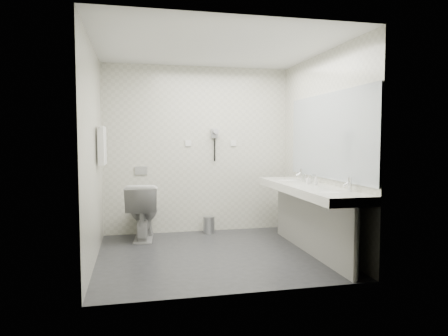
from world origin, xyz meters
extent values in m
plane|color=#242528|center=(0.00, 0.00, 0.00)|extent=(2.80, 2.80, 0.00)
plane|color=silver|center=(0.00, 0.00, 2.50)|extent=(2.80, 2.80, 0.00)
plane|color=beige|center=(0.00, 1.30, 1.25)|extent=(2.80, 0.00, 2.80)
plane|color=beige|center=(0.00, -1.30, 1.25)|extent=(2.80, 0.00, 2.80)
plane|color=beige|center=(-1.40, 0.00, 1.25)|extent=(0.00, 2.60, 2.60)
plane|color=beige|center=(1.40, 0.00, 1.25)|extent=(0.00, 2.60, 2.60)
cube|color=silver|center=(1.12, -0.20, 0.80)|extent=(0.55, 2.20, 0.10)
cube|color=gray|center=(1.15, -0.20, 0.38)|extent=(0.03, 2.15, 0.75)
cylinder|color=silver|center=(1.18, -1.24, 0.38)|extent=(0.06, 0.06, 0.75)
cylinder|color=silver|center=(1.18, 0.84, 0.38)|extent=(0.06, 0.06, 0.75)
cube|color=#B2BCC6|center=(1.39, -0.20, 1.45)|extent=(0.02, 2.20, 1.05)
ellipsoid|color=silver|center=(1.12, -0.85, 0.83)|extent=(0.40, 0.31, 0.05)
ellipsoid|color=silver|center=(1.12, 0.45, 0.83)|extent=(0.40, 0.31, 0.05)
cylinder|color=silver|center=(1.32, -0.85, 0.92)|extent=(0.04, 0.04, 0.15)
cylinder|color=silver|center=(1.32, 0.45, 0.92)|extent=(0.04, 0.04, 0.15)
imported|color=silver|center=(1.18, -0.10, 0.90)|extent=(0.05, 0.05, 0.11)
imported|color=silver|center=(1.22, -0.22, 0.91)|extent=(0.05, 0.05, 0.12)
cylinder|color=silver|center=(1.29, -0.01, 0.91)|extent=(0.08, 0.08, 0.11)
cylinder|color=silver|center=(1.25, 0.21, 0.90)|extent=(0.06, 0.06, 0.10)
imported|color=silver|center=(-0.84, 0.99, 0.40)|extent=(0.52, 0.82, 0.79)
cube|color=#B2B5BA|center=(-0.85, 1.29, 0.95)|extent=(0.18, 0.02, 0.12)
cylinder|color=#B2B5BA|center=(0.13, 1.12, 0.12)|extent=(0.18, 0.18, 0.24)
cylinder|color=#B2B5BA|center=(0.13, 1.12, 0.25)|extent=(0.17, 0.17, 0.02)
cylinder|color=silver|center=(-1.35, 0.55, 1.55)|extent=(0.02, 0.62, 0.02)
cube|color=silver|center=(-1.34, 0.41, 1.33)|extent=(0.07, 0.24, 0.48)
cube|color=silver|center=(-1.34, 0.69, 1.33)|extent=(0.07, 0.24, 0.48)
cube|color=#97999C|center=(0.25, 1.27, 1.50)|extent=(0.10, 0.04, 0.14)
cylinder|color=#97999C|center=(0.25, 1.20, 1.53)|extent=(0.08, 0.14, 0.08)
cylinder|color=black|center=(0.25, 1.26, 1.25)|extent=(0.02, 0.02, 0.35)
cube|color=silver|center=(-0.15, 1.29, 1.35)|extent=(0.09, 0.02, 0.09)
cube|color=silver|center=(0.55, 1.29, 1.35)|extent=(0.09, 0.02, 0.09)
camera|label=1|loc=(-0.95, -4.82, 1.41)|focal=32.72mm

